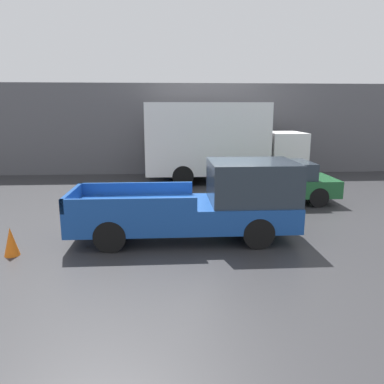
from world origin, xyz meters
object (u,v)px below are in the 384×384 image
at_px(delivery_truck, 217,141).
at_px(newspaper_box, 169,164).
at_px(traffic_cone, 11,242).
at_px(car, 274,181).
at_px(pickup_truck, 206,202).

relative_size(delivery_truck, newspaper_box, 6.67).
relative_size(delivery_truck, traffic_cone, 10.64).
relative_size(car, delivery_truck, 0.61).
distance_m(newspaper_box, traffic_cone, 11.44).
relative_size(pickup_truck, traffic_cone, 8.50).
height_order(car, newspaper_box, car).
distance_m(pickup_truck, traffic_cone, 4.76).
bearing_deg(traffic_cone, delivery_truck, 56.17).
distance_m(delivery_truck, newspaper_box, 3.28).
bearing_deg(traffic_cone, car, 32.24).
bearing_deg(car, delivery_truck, 111.11).
height_order(car, delivery_truck, delivery_truck).
bearing_deg(delivery_truck, traffic_cone, -123.83).
distance_m(car, delivery_truck, 4.55).
bearing_deg(newspaper_box, pickup_truck, -84.66).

